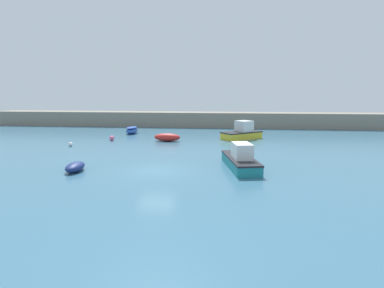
% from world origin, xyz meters
% --- Properties ---
extents(ground_plane, '(120.00, 120.00, 0.20)m').
position_xyz_m(ground_plane, '(0.00, 0.00, -0.10)').
color(ground_plane, '#38667F').
extents(harbor_breakwater, '(66.89, 3.83, 2.34)m').
position_xyz_m(harbor_breakwater, '(0.00, 28.12, 1.17)').
color(harbor_breakwater, gray).
rests_on(harbor_breakwater, ground_plane).
extents(rowboat_with_red_cover, '(1.49, 2.73, 0.94)m').
position_xyz_m(rowboat_with_red_cover, '(-7.72, 18.68, 0.47)').
color(rowboat_with_red_cover, '#2D56B7').
rests_on(rowboat_with_red_cover, ground_plane).
extents(motorboat_with_cabin, '(2.81, 5.80, 1.90)m').
position_xyz_m(motorboat_with_cabin, '(5.95, 1.32, 0.64)').
color(motorboat_with_cabin, teal).
rests_on(motorboat_with_cabin, ground_plane).
extents(rowboat_blue_near, '(3.03, 1.30, 0.89)m').
position_xyz_m(rowboat_blue_near, '(-1.75, 12.93, 0.44)').
color(rowboat_blue_near, red).
rests_on(rowboat_blue_near, ground_plane).
extents(fishing_dinghy_green, '(1.27, 2.23, 0.63)m').
position_xyz_m(fishing_dinghy_green, '(-5.59, -0.85, 0.32)').
color(fishing_dinghy_green, navy).
rests_on(fishing_dinghy_green, ground_plane).
extents(motorboat_grey_hull, '(5.14, 4.68, 2.15)m').
position_xyz_m(motorboat_grey_hull, '(6.81, 15.69, 0.75)').
color(motorboat_grey_hull, yellow).
rests_on(motorboat_grey_hull, ground_plane).
extents(mooring_buoy_pink, '(0.56, 0.56, 0.56)m').
position_xyz_m(mooring_buoy_pink, '(-8.20, 12.69, 0.28)').
color(mooring_buoy_pink, '#EA668C').
rests_on(mooring_buoy_pink, ground_plane).
extents(mooring_buoy_white, '(0.42, 0.42, 0.42)m').
position_xyz_m(mooring_buoy_white, '(-11.00, 8.57, 0.21)').
color(mooring_buoy_white, white).
rests_on(mooring_buoy_white, ground_plane).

